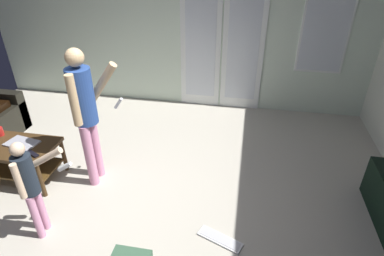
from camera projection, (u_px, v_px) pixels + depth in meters
ground_plane at (123, 203)px, 3.47m from camera, size 6.27×5.27×0.02m
wall_back_with_doors at (180, 24)px, 4.96m from camera, size 6.27×0.09×2.76m
coffee_table at (17, 155)px, 3.66m from camera, size 0.91×0.55×0.47m
person_adult at (85, 108)px, 3.34m from camera, size 0.49×0.44×1.59m
person_child at (30, 182)px, 2.81m from camera, size 0.44×0.32×1.04m
loose_keyboard at (220, 239)px, 3.03m from camera, size 0.46×0.28×0.02m
laptop_closed at (22, 143)px, 3.62m from camera, size 0.39×0.28×0.02m
cup_near_edge at (0, 132)px, 3.76m from camera, size 0.08×0.08×0.10m
dvd_remote_slim at (33, 154)px, 3.44m from camera, size 0.18×0.12×0.02m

